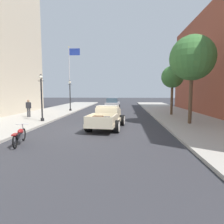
# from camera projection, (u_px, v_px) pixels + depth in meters

# --- Properties ---
(ground_plane) EXTENTS (140.00, 140.00, 0.00)m
(ground_plane) POSITION_uv_depth(u_px,v_px,m) (100.00, 130.00, 12.85)
(ground_plane) COLOR #333338
(sidewalk_right) EXTENTS (5.50, 64.00, 0.15)m
(sidewalk_right) POSITION_uv_depth(u_px,v_px,m) (213.00, 131.00, 12.38)
(sidewalk_right) COLOR #ADA89E
(sidewalk_right) RESTS_ON ground
(hotrod_truck_cream) EXTENTS (2.56, 5.07, 1.58)m
(hotrod_truck_cream) POSITION_uv_depth(u_px,v_px,m) (107.00, 117.00, 13.77)
(hotrod_truck_cream) COLOR beige
(hotrod_truck_cream) RESTS_ON ground
(motorcycle_parked) EXTENTS (0.75, 2.07, 0.93)m
(motorcycle_parked) POSITION_uv_depth(u_px,v_px,m) (20.00, 135.00, 9.43)
(motorcycle_parked) COLOR black
(motorcycle_parked) RESTS_ON ground
(car_background_silver) EXTENTS (2.08, 4.40, 1.65)m
(car_background_silver) POSITION_uv_depth(u_px,v_px,m) (113.00, 104.00, 28.42)
(car_background_silver) COLOR #B7B7BC
(car_background_silver) RESTS_ON ground
(pedestrian_sidewalk_left) EXTENTS (0.53, 0.22, 1.65)m
(pedestrian_sidewalk_left) POSITION_uv_depth(u_px,v_px,m) (29.00, 107.00, 18.45)
(pedestrian_sidewalk_left) COLOR #333338
(pedestrian_sidewalk_left) RESTS_ON sidewalk_left
(street_lamp_near) EXTENTS (0.50, 0.32, 3.85)m
(street_lamp_near) POSITION_uv_depth(u_px,v_px,m) (41.00, 94.00, 15.82)
(street_lamp_near) COLOR black
(street_lamp_near) RESTS_ON sidewalk_left
(street_lamp_far) EXTENTS (0.50, 0.32, 3.85)m
(street_lamp_far) POSITION_uv_depth(u_px,v_px,m) (70.00, 93.00, 24.59)
(street_lamp_far) COLOR black
(street_lamp_far) RESTS_ON sidewalk_left
(flagpole) EXTENTS (1.74, 0.16, 9.16)m
(flagpole) POSITION_uv_depth(u_px,v_px,m) (71.00, 70.00, 29.32)
(flagpole) COLOR #B2B2B7
(flagpole) RESTS_ON sidewalk_left
(street_tree_nearest) EXTENTS (3.32, 3.32, 6.57)m
(street_tree_nearest) POSITION_uv_depth(u_px,v_px,m) (192.00, 58.00, 14.35)
(street_tree_nearest) COLOR brown
(street_tree_nearest) RESTS_ON sidewalk_right
(street_tree_second) EXTENTS (2.30, 2.30, 5.11)m
(street_tree_second) POSITION_uv_depth(u_px,v_px,m) (172.00, 77.00, 20.23)
(street_tree_second) COLOR brown
(street_tree_second) RESTS_ON sidewalk_right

